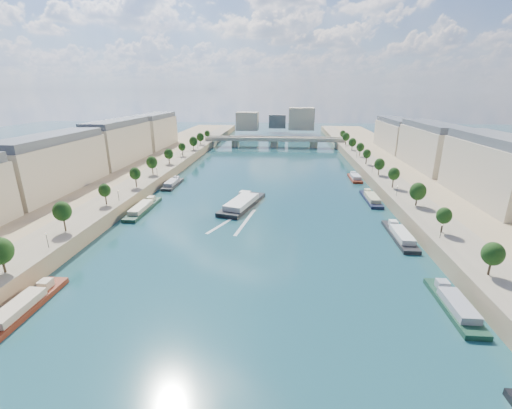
# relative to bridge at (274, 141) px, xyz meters

# --- Properties ---
(ground) EXTENTS (700.00, 700.00, 0.00)m
(ground) POSITION_rel_bridge_xyz_m (0.00, -134.07, -5.08)
(ground) COLOR #0B2C34
(ground) RESTS_ON ground
(quay_left) EXTENTS (44.00, 520.00, 5.00)m
(quay_left) POSITION_rel_bridge_xyz_m (-72.00, -134.07, -2.58)
(quay_left) COLOR #9E8460
(quay_left) RESTS_ON ground
(quay_right) EXTENTS (44.00, 520.00, 5.00)m
(quay_right) POSITION_rel_bridge_xyz_m (72.00, -134.07, -2.58)
(quay_right) COLOR #9E8460
(quay_right) RESTS_ON ground
(pave_left) EXTENTS (14.00, 520.00, 0.10)m
(pave_left) POSITION_rel_bridge_xyz_m (-57.00, -134.07, -0.03)
(pave_left) COLOR gray
(pave_left) RESTS_ON quay_left
(pave_right) EXTENTS (14.00, 520.00, 0.10)m
(pave_right) POSITION_rel_bridge_xyz_m (57.00, -134.07, -0.03)
(pave_right) COLOR gray
(pave_right) RESTS_ON quay_right
(trees_left) EXTENTS (4.80, 268.80, 8.26)m
(trees_left) POSITION_rel_bridge_xyz_m (-55.00, -132.07, 5.39)
(trees_left) COLOR #382B1E
(trees_left) RESTS_ON ground
(trees_right) EXTENTS (4.80, 268.80, 8.26)m
(trees_right) POSITION_rel_bridge_xyz_m (55.00, -124.07, 5.39)
(trees_right) COLOR #382B1E
(trees_right) RESTS_ON ground
(lamps_left) EXTENTS (0.36, 200.36, 4.28)m
(lamps_left) POSITION_rel_bridge_xyz_m (-52.50, -144.07, 2.70)
(lamps_left) COLOR black
(lamps_left) RESTS_ON ground
(lamps_right) EXTENTS (0.36, 200.36, 4.28)m
(lamps_right) POSITION_rel_bridge_xyz_m (52.50, -129.07, 2.70)
(lamps_right) COLOR black
(lamps_right) RESTS_ON ground
(buildings_left) EXTENTS (16.00, 226.00, 23.20)m
(buildings_left) POSITION_rel_bridge_xyz_m (-85.00, -122.07, 11.37)
(buildings_left) COLOR #B7A88D
(buildings_left) RESTS_ON ground
(buildings_right) EXTENTS (16.00, 226.00, 23.20)m
(buildings_right) POSITION_rel_bridge_xyz_m (85.00, -122.07, 11.37)
(buildings_right) COLOR #B7A88D
(buildings_right) RESTS_ON ground
(skyline) EXTENTS (79.00, 42.00, 22.00)m
(skyline) POSITION_rel_bridge_xyz_m (3.19, 85.45, 9.57)
(skyline) COLOR #B7A88D
(skyline) RESTS_ON ground
(bridge) EXTENTS (112.00, 12.00, 8.15)m
(bridge) POSITION_rel_bridge_xyz_m (0.00, 0.00, 0.00)
(bridge) COLOR #C1B79E
(bridge) RESTS_ON ground
(tour_barge) EXTENTS (16.83, 31.90, 4.16)m
(tour_barge) POSITION_rel_bridge_xyz_m (-7.78, -151.65, -3.87)
(tour_barge) COLOR black
(tour_barge) RESTS_ON ground
(wake) EXTENTS (14.61, 25.87, 0.04)m
(wake) POSITION_rel_bridge_xyz_m (-7.78, -168.18, -5.06)
(wake) COLOR silver
(wake) RESTS_ON ground
(moored_barges_left) EXTENTS (5.00, 156.77, 3.60)m
(moored_barges_left) POSITION_rel_bridge_xyz_m (-45.50, -190.93, -4.24)
(moored_barges_left) COLOR #181835
(moored_barges_left) RESTS_ON ground
(moored_barges_right) EXTENTS (5.00, 166.77, 3.60)m
(moored_barges_right) POSITION_rel_bridge_xyz_m (45.50, -181.10, -4.24)
(moored_barges_right) COLOR black
(moored_barges_right) RESTS_ON ground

